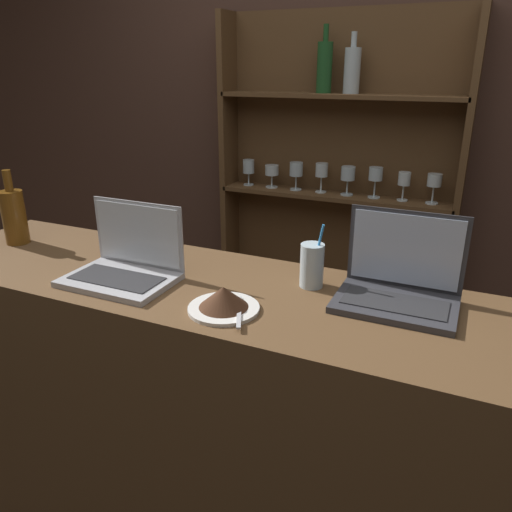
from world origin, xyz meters
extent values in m
cube|color=brown|center=(0.00, 0.26, 0.52)|extent=(2.18, 0.53, 1.05)
cube|color=#4C3328|center=(0.00, 1.59, 1.35)|extent=(7.00, 0.06, 2.70)
cube|color=brown|center=(-0.65, 1.47, 0.95)|extent=(0.03, 0.18, 1.89)
cube|color=brown|center=(0.50, 1.47, 0.95)|extent=(0.03, 0.18, 1.89)
cube|color=brown|center=(-0.07, 1.55, 0.95)|extent=(1.18, 0.02, 1.89)
cube|color=brown|center=(-0.07, 1.47, 0.57)|extent=(1.14, 0.18, 0.02)
cube|color=brown|center=(-0.07, 1.47, 1.04)|extent=(1.14, 0.18, 0.02)
cube|color=brown|center=(-0.07, 1.47, 1.51)|extent=(1.14, 0.18, 0.02)
cylinder|color=silver|center=(-0.54, 1.47, 1.05)|extent=(0.05, 0.05, 0.01)
cylinder|color=silver|center=(-0.54, 1.47, 1.09)|extent=(0.01, 0.01, 0.06)
cylinder|color=silver|center=(-0.54, 1.47, 1.15)|extent=(0.06, 0.06, 0.07)
cylinder|color=silver|center=(-0.40, 1.47, 1.05)|extent=(0.06, 0.06, 0.01)
cylinder|color=silver|center=(-0.40, 1.47, 1.09)|extent=(0.01, 0.01, 0.06)
cylinder|color=silver|center=(-0.40, 1.47, 1.14)|extent=(0.07, 0.07, 0.05)
cylinder|color=silver|center=(-0.27, 1.47, 1.05)|extent=(0.06, 0.06, 0.01)
cylinder|color=silver|center=(-0.27, 1.47, 1.09)|extent=(0.01, 0.01, 0.07)
cylinder|color=silver|center=(-0.27, 1.47, 1.16)|extent=(0.07, 0.07, 0.07)
cylinder|color=silver|center=(-0.14, 1.47, 1.05)|extent=(0.05, 0.05, 0.01)
cylinder|color=silver|center=(-0.14, 1.47, 1.09)|extent=(0.01, 0.01, 0.07)
cylinder|color=silver|center=(-0.14, 1.47, 1.16)|extent=(0.06, 0.06, 0.07)
cylinder|color=silver|center=(-0.01, 1.47, 1.05)|extent=(0.06, 0.06, 0.01)
cylinder|color=silver|center=(-0.01, 1.47, 1.09)|extent=(0.01, 0.01, 0.07)
cylinder|color=silver|center=(-0.01, 1.47, 1.16)|extent=(0.07, 0.07, 0.07)
cylinder|color=silver|center=(0.13, 1.47, 1.05)|extent=(0.06, 0.06, 0.01)
cylinder|color=silver|center=(0.13, 1.47, 1.10)|extent=(0.01, 0.01, 0.08)
cylinder|color=silver|center=(0.13, 1.47, 1.17)|extent=(0.07, 0.07, 0.06)
cylinder|color=silver|center=(0.26, 1.47, 1.05)|extent=(0.05, 0.05, 0.01)
cylinder|color=silver|center=(0.26, 1.47, 1.09)|extent=(0.01, 0.01, 0.07)
cylinder|color=silver|center=(0.26, 1.47, 1.15)|extent=(0.06, 0.06, 0.06)
cylinder|color=silver|center=(0.39, 1.47, 1.05)|extent=(0.06, 0.06, 0.01)
cylinder|color=silver|center=(0.39, 1.47, 1.09)|extent=(0.01, 0.01, 0.08)
cylinder|color=silver|center=(0.39, 1.47, 1.16)|extent=(0.06, 0.06, 0.06)
cylinder|color=#1E4C23|center=(-0.15, 1.47, 1.63)|extent=(0.07, 0.07, 0.22)
cylinder|color=#1E4C23|center=(-0.15, 1.47, 1.78)|extent=(0.02, 0.02, 0.07)
cylinder|color=#B2C1C6|center=(-0.02, 1.47, 1.62)|extent=(0.07, 0.07, 0.20)
cylinder|color=#B2C1C6|center=(-0.02, 1.47, 1.75)|extent=(0.03, 0.03, 0.07)
cube|color=#ADADB2|center=(-0.34, 0.16, 1.06)|extent=(0.31, 0.22, 0.02)
cube|color=#28282B|center=(-0.34, 0.15, 1.07)|extent=(0.27, 0.12, 0.00)
cube|color=#ADADB2|center=(-0.34, 0.27, 1.17)|extent=(0.31, 0.00, 0.20)
cube|color=silver|center=(-0.34, 0.27, 1.17)|extent=(0.29, 0.01, 0.18)
cube|color=#333338|center=(0.42, 0.33, 1.06)|extent=(0.31, 0.21, 0.02)
cube|color=#28282B|center=(0.42, 0.32, 1.07)|extent=(0.27, 0.12, 0.00)
cube|color=#333338|center=(0.42, 0.44, 1.17)|extent=(0.31, 0.00, 0.22)
cube|color=silver|center=(0.42, 0.43, 1.17)|extent=(0.29, 0.01, 0.20)
cylinder|color=silver|center=(0.02, 0.13, 1.05)|extent=(0.19, 0.19, 0.01)
cone|color=#422616|center=(0.02, 0.13, 1.09)|extent=(0.13, 0.13, 0.06)
cube|color=#B7B7BC|center=(0.07, 0.12, 1.06)|extent=(0.08, 0.16, 0.00)
cylinder|color=silver|center=(0.18, 0.37, 1.11)|extent=(0.07, 0.07, 0.13)
cylinder|color=#338CD8|center=(0.19, 0.37, 1.14)|extent=(0.04, 0.01, 0.19)
cylinder|color=brown|center=(-0.90, 0.30, 1.14)|extent=(0.08, 0.08, 0.19)
cylinder|color=brown|center=(-0.90, 0.30, 1.27)|extent=(0.03, 0.03, 0.07)
camera|label=1|loc=(0.57, -0.89, 1.64)|focal=35.00mm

